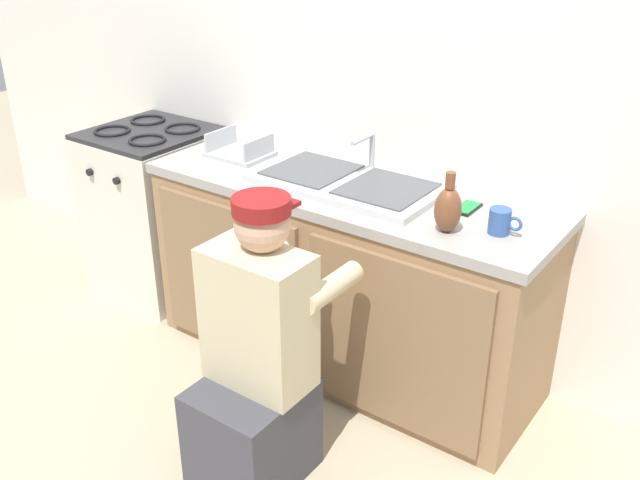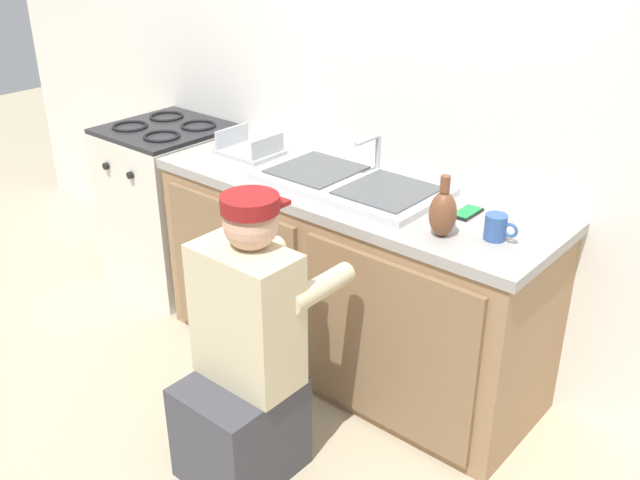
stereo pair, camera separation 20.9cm
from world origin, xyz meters
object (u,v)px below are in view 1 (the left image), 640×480
at_px(stove_range, 156,210).
at_px(coffee_mug, 500,221).
at_px(sink_double_basin, 348,182).
at_px(plumber_person, 257,368).
at_px(vase_decorative, 448,209).
at_px(dish_rack_tray, 240,151).
at_px(cell_phone, 467,208).

relative_size(stove_range, coffee_mug, 7.25).
xyz_separation_m(sink_double_basin, plumber_person, (0.14, -0.79, -0.44)).
bearing_deg(vase_decorative, dish_rack_tray, 171.10).
xyz_separation_m(plumber_person, vase_decorative, (0.40, 0.62, 0.51)).
relative_size(coffee_mug, vase_decorative, 0.55).
bearing_deg(dish_rack_tray, cell_phone, 2.32).
bearing_deg(stove_range, dish_rack_tray, 2.03).
bearing_deg(stove_range, coffee_mug, -1.91).
bearing_deg(vase_decorative, plumber_person, -123.04).
xyz_separation_m(plumber_person, cell_phone, (0.38, 0.85, 0.43)).
bearing_deg(sink_double_basin, vase_decorative, -16.76).
distance_m(sink_double_basin, coffee_mug, 0.71).
bearing_deg(cell_phone, dish_rack_tray, -177.68).
distance_m(plumber_person, vase_decorative, 0.90).
height_order(plumber_person, dish_rack_tray, plumber_person).
height_order(sink_double_basin, coffee_mug, sink_double_basin).
bearing_deg(sink_double_basin, coffee_mug, -5.40).
xyz_separation_m(dish_rack_tray, vase_decorative, (1.17, -0.18, 0.07)).
distance_m(plumber_person, cell_phone, 1.03).
relative_size(sink_double_basin, plumber_person, 0.72).
bearing_deg(dish_rack_tray, stove_range, -177.97).
height_order(stove_range, vase_decorative, vase_decorative).
relative_size(stove_range, dish_rack_tray, 3.26).
distance_m(stove_range, coffee_mug, 2.01).
relative_size(coffee_mug, dish_rack_tray, 0.45).
distance_m(sink_double_basin, vase_decorative, 0.57).
bearing_deg(stove_range, sink_double_basin, 0.10).
relative_size(sink_double_basin, vase_decorative, 3.48).
relative_size(sink_double_basin, coffee_mug, 6.35).
xyz_separation_m(coffee_mug, vase_decorative, (-0.17, -0.10, 0.04)).
relative_size(coffee_mug, cell_phone, 0.90).
bearing_deg(vase_decorative, sink_double_basin, 163.24).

